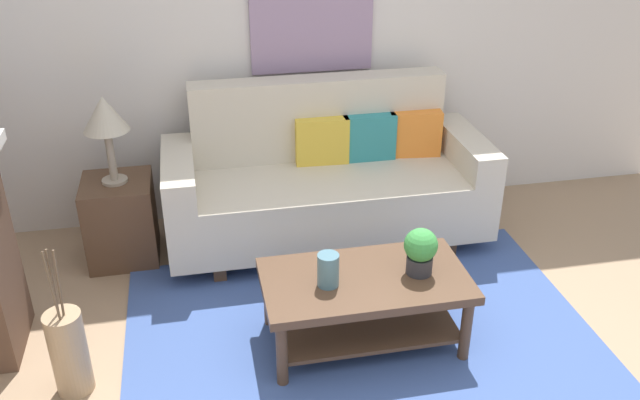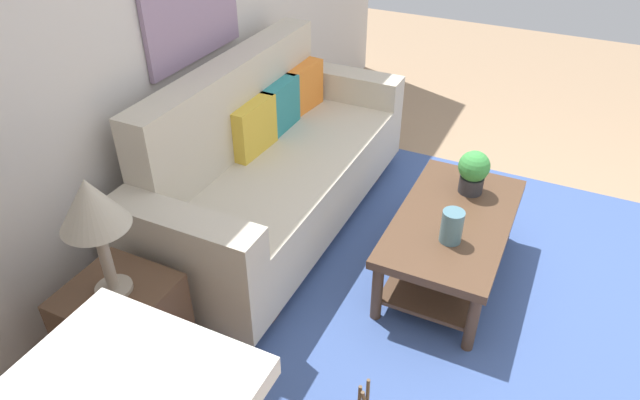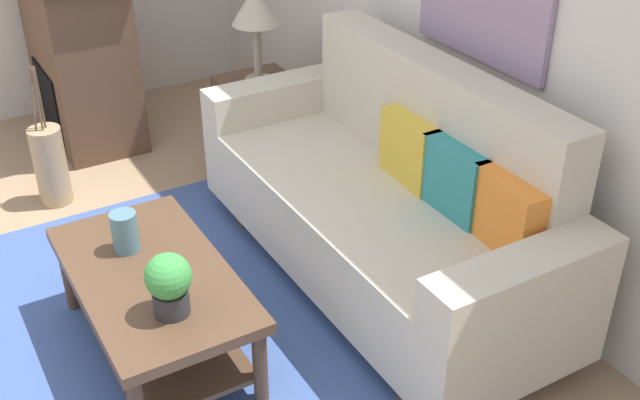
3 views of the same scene
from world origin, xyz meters
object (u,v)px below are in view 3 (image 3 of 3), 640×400
at_px(throw_pillow_mustard, 411,149).
at_px(throw_pillow_orange, 508,214).
at_px(potted_plant_tabletop, 169,283).
at_px(fireplace, 80,52).
at_px(floor_vase, 51,166).
at_px(throw_pillow_teal, 456,179).
at_px(coffee_table, 154,294).
at_px(couch, 386,202).
at_px(side_table, 260,123).
at_px(tabletop_vase, 125,232).
at_px(table_lamp, 255,9).

xyz_separation_m(throw_pillow_mustard, throw_pillow_orange, (0.66, 0.00, 0.00)).
bearing_deg(throw_pillow_orange, potted_plant_tabletop, -106.95).
relative_size(fireplace, floor_vase, 2.50).
bearing_deg(throw_pillow_teal, coffee_table, -105.59).
xyz_separation_m(couch, throw_pillow_teal, (0.33, 0.13, 0.25)).
bearing_deg(floor_vase, throw_pillow_teal, 35.74).
bearing_deg(potted_plant_tabletop, fireplace, 171.65).
bearing_deg(side_table, throw_pillow_teal, 3.96).
bearing_deg(couch, floor_vase, -141.66).
bearing_deg(floor_vase, tabletop_vase, 1.83).
height_order(potted_plant_tabletop, floor_vase, potted_plant_tabletop).
height_order(couch, fireplace, fireplace).
relative_size(couch, throw_pillow_orange, 5.93).
bearing_deg(couch, table_lamp, 179.62).
bearing_deg(fireplace, coffee_table, -8.99).
bearing_deg(throw_pillow_teal, side_table, -176.04).
xyz_separation_m(throw_pillow_mustard, potted_plant_tabletop, (0.26, -1.30, -0.11)).
distance_m(couch, throw_pillow_teal, 0.43).
distance_m(throw_pillow_teal, coffee_table, 1.38).
bearing_deg(couch, fireplace, -161.09).
distance_m(side_table, table_lamp, 0.71).
xyz_separation_m(coffee_table, potted_plant_tabletop, (0.29, -0.02, 0.26)).
bearing_deg(potted_plant_tabletop, floor_vase, -178.23).
bearing_deg(floor_vase, throw_pillow_mustard, 41.09).
distance_m(throw_pillow_mustard, fireplace, 2.50).
xyz_separation_m(couch, table_lamp, (-1.37, 0.01, 0.56)).
height_order(throw_pillow_orange, table_lamp, table_lamp).
xyz_separation_m(throw_pillow_teal, coffee_table, (-0.36, -1.28, -0.37)).
bearing_deg(throw_pillow_teal, potted_plant_tabletop, -92.92).
bearing_deg(floor_vase, fireplace, 150.34).
height_order(throw_pillow_teal, tabletop_vase, throw_pillow_teal).
relative_size(coffee_table, floor_vase, 2.37).
distance_m(throw_pillow_teal, fireplace, 2.81).
bearing_deg(table_lamp, fireplace, -139.81).
height_order(couch, potted_plant_tabletop, couch).
relative_size(throw_pillow_mustard, floor_vase, 0.77).
relative_size(coffee_table, side_table, 1.96).
bearing_deg(side_table, potted_plant_tabletop, -35.94).
bearing_deg(tabletop_vase, couch, 78.75).
height_order(throw_pillow_teal, floor_vase, throw_pillow_teal).
bearing_deg(floor_vase, side_table, 81.39).
xyz_separation_m(throw_pillow_mustard, floor_vase, (-1.55, -1.36, -0.45)).
xyz_separation_m(tabletop_vase, table_lamp, (-1.13, 1.20, 0.47)).
xyz_separation_m(tabletop_vase, fireplace, (-2.08, 0.39, 0.07)).
height_order(couch, tabletop_vase, couch).
relative_size(throw_pillow_teal, fireplace, 0.31).
bearing_deg(tabletop_vase, coffee_table, 8.31).
xyz_separation_m(throw_pillow_teal, throw_pillow_orange, (0.33, 0.00, 0.00)).
height_order(coffee_table, side_table, side_table).
relative_size(throw_pillow_mustard, throw_pillow_teal, 1.00).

